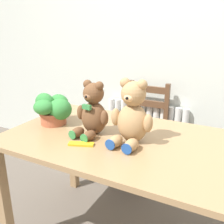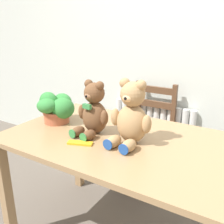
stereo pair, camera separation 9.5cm
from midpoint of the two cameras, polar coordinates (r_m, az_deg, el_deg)
The scene contains 8 objects.
wall_back at distance 2.36m, azimuth 17.54°, elevation 15.92°, with size 8.00×0.04×2.60m, color silver.
radiator at distance 2.59m, azimuth 10.12°, elevation -6.16°, with size 0.84×0.10×0.68m.
dining_table at distance 1.51m, azimuth 4.66°, elevation -9.62°, with size 1.42×0.84×0.76m.
wooden_chair_behind at distance 2.35m, azimuth 9.36°, elevation -4.99°, with size 0.39×0.44×0.90m.
teddy_bear_left at distance 1.49m, azimuth -2.46°, elevation 0.14°, with size 0.23×0.24×0.33m.
teddy_bear_right at distance 1.36m, azimuth 6.37°, elevation -1.02°, with size 0.25×0.25×0.36m.
potted_plant at distance 1.71m, azimuth -11.03°, elevation 0.96°, with size 0.27×0.25×0.20m.
chocolate_bar at distance 1.40m, azimuth -5.38°, elevation -7.12°, with size 0.14×0.04×0.01m, color gold.
Camera 2 is at (0.63, -0.75, 1.37)m, focal length 40.00 mm.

